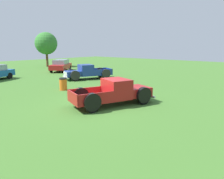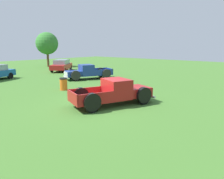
% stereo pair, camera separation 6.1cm
% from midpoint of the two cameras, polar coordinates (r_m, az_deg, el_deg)
% --- Properties ---
extents(ground_plane, '(80.00, 80.00, 0.00)m').
position_cam_midpoint_polar(ground_plane, '(12.20, -3.76, -4.20)').
color(ground_plane, '#3D6B28').
extents(pickup_truck_foreground, '(5.13, 3.30, 1.48)m').
position_cam_midpoint_polar(pickup_truck_foreground, '(12.23, 1.59, -0.73)').
color(pickup_truck_foreground, maroon).
rests_on(pickup_truck_foreground, ground_plane).
extents(pickup_truck_behind_left, '(5.11, 3.49, 1.48)m').
position_cam_midpoint_polar(pickup_truck_behind_left, '(21.68, -7.02, 4.66)').
color(pickup_truck_behind_left, navy).
rests_on(pickup_truck_behind_left, ground_plane).
extents(sedan_distant_b, '(4.74, 4.30, 1.53)m').
position_cam_midpoint_polar(sedan_distant_b, '(29.10, -13.40, 6.42)').
color(sedan_distant_b, '#B21E1E').
rests_on(sedan_distant_b, ground_plane).
extents(trash_can, '(0.59, 0.59, 0.95)m').
position_cam_midpoint_polar(trash_can, '(16.59, -12.86, 1.50)').
color(trash_can, orange).
rests_on(trash_can, ground_plane).
extents(oak_tree_east, '(3.49, 3.49, 5.45)m').
position_cam_midpoint_polar(oak_tree_east, '(35.76, -17.12, 11.80)').
color(oak_tree_east, brown).
rests_on(oak_tree_east, ground_plane).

